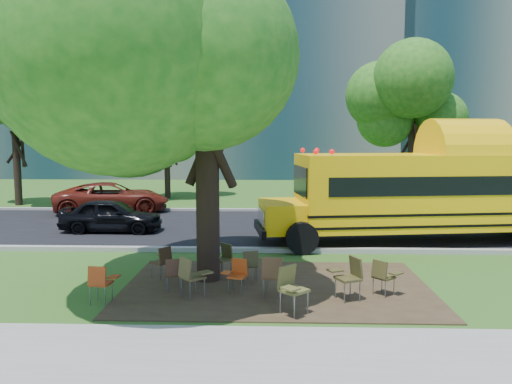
{
  "coord_description": "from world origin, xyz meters",
  "views": [
    {
      "loc": [
        0.89,
        -11.74,
        3.48
      ],
      "look_at": [
        0.4,
        3.12,
        1.82
      ],
      "focal_mm": 35.0,
      "sensor_mm": 36.0,
      "label": 1
    }
  ],
  "objects_px": {
    "chair_5": "(291,285)",
    "chair_10": "(205,256)",
    "chair_7": "(383,274)",
    "chair_4": "(274,273)",
    "chair_11": "(251,263)",
    "bg_car_red": "(112,198)",
    "chair_8": "(163,259)",
    "school_bus": "(457,191)",
    "main_tree": "(206,55)",
    "chair_1": "(191,273)",
    "chair_9": "(223,256)",
    "chair_2": "(175,271)",
    "chair_6": "(349,274)",
    "chair_0": "(101,280)",
    "black_car": "(112,216)",
    "chair_3": "(237,272)"
  },
  "relations": [
    {
      "from": "chair_7",
      "to": "chair_5",
      "type": "bearing_deg",
      "value": -101.7
    },
    {
      "from": "chair_5",
      "to": "chair_7",
      "type": "height_order",
      "value": "chair_5"
    },
    {
      "from": "chair_7",
      "to": "chair_2",
      "type": "bearing_deg",
      "value": -133.51
    },
    {
      "from": "chair_8",
      "to": "black_car",
      "type": "relative_size",
      "value": 0.23
    },
    {
      "from": "chair_1",
      "to": "chair_9",
      "type": "xyz_separation_m",
      "value": [
        0.49,
        1.86,
        -0.07
      ]
    },
    {
      "from": "chair_5",
      "to": "chair_10",
      "type": "bearing_deg",
      "value": -94.69
    },
    {
      "from": "school_bus",
      "to": "bg_car_red",
      "type": "height_order",
      "value": "school_bus"
    },
    {
      "from": "school_bus",
      "to": "chair_5",
      "type": "bearing_deg",
      "value": -137.25
    },
    {
      "from": "chair_4",
      "to": "main_tree",
      "type": "bearing_deg",
      "value": 148.46
    },
    {
      "from": "chair_11",
      "to": "chair_0",
      "type": "bearing_deg",
      "value": -162.55
    },
    {
      "from": "chair_4",
      "to": "chair_7",
      "type": "height_order",
      "value": "chair_4"
    },
    {
      "from": "main_tree",
      "to": "chair_1",
      "type": "bearing_deg",
      "value": -97.5
    },
    {
      "from": "chair_6",
      "to": "chair_9",
      "type": "bearing_deg",
      "value": 34.78
    },
    {
      "from": "chair_1",
      "to": "chair_8",
      "type": "relative_size",
      "value": 1.13
    },
    {
      "from": "chair_6",
      "to": "chair_11",
      "type": "xyz_separation_m",
      "value": [
        -2.14,
        1.25,
        -0.1
      ]
    },
    {
      "from": "main_tree",
      "to": "chair_1",
      "type": "xyz_separation_m",
      "value": [
        -0.19,
        -1.41,
        -4.77
      ]
    },
    {
      "from": "chair_0",
      "to": "chair_11",
      "type": "relative_size",
      "value": 1.06
    },
    {
      "from": "bg_car_red",
      "to": "chair_10",
      "type": "bearing_deg",
      "value": -166.91
    },
    {
      "from": "chair_4",
      "to": "chair_11",
      "type": "bearing_deg",
      "value": 123.05
    },
    {
      "from": "school_bus",
      "to": "chair_4",
      "type": "height_order",
      "value": "school_bus"
    },
    {
      "from": "chair_8",
      "to": "chair_5",
      "type": "bearing_deg",
      "value": -91.13
    },
    {
      "from": "chair_0",
      "to": "school_bus",
      "type": "bearing_deg",
      "value": 40.67
    },
    {
      "from": "main_tree",
      "to": "chair_4",
      "type": "height_order",
      "value": "main_tree"
    },
    {
      "from": "chair_8",
      "to": "main_tree",
      "type": "bearing_deg",
      "value": -56.93
    },
    {
      "from": "chair_1",
      "to": "chair_4",
      "type": "xyz_separation_m",
      "value": [
        1.78,
        0.06,
        0.02
      ]
    },
    {
      "from": "bg_car_red",
      "to": "chair_5",
      "type": "bearing_deg",
      "value": -164.66
    },
    {
      "from": "chair_3",
      "to": "bg_car_red",
      "type": "height_order",
      "value": "bg_car_red"
    },
    {
      "from": "chair_7",
      "to": "chair_4",
      "type": "bearing_deg",
      "value": -125.41
    },
    {
      "from": "chair_6",
      "to": "chair_10",
      "type": "bearing_deg",
      "value": 41.7
    },
    {
      "from": "chair_5",
      "to": "chair_0",
      "type": "bearing_deg",
      "value": -51.12
    },
    {
      "from": "chair_5",
      "to": "chair_7",
      "type": "bearing_deg",
      "value": 166.15
    },
    {
      "from": "bg_car_red",
      "to": "chair_8",
      "type": "bearing_deg",
      "value": -171.69
    },
    {
      "from": "chair_0",
      "to": "black_car",
      "type": "xyz_separation_m",
      "value": [
        -2.28,
        7.75,
        0.1
      ]
    },
    {
      "from": "chair_9",
      "to": "bg_car_red",
      "type": "distance_m",
      "value": 11.76
    },
    {
      "from": "chair_4",
      "to": "chair_8",
      "type": "relative_size",
      "value": 1.16
    },
    {
      "from": "chair_0",
      "to": "main_tree",
      "type": "bearing_deg",
      "value": 48.18
    },
    {
      "from": "main_tree",
      "to": "chair_0",
      "type": "distance_m",
      "value": 5.52
    },
    {
      "from": "chair_4",
      "to": "chair_9",
      "type": "relative_size",
      "value": 1.17
    },
    {
      "from": "chair_2",
      "to": "chair_6",
      "type": "bearing_deg",
      "value": -22.68
    },
    {
      "from": "chair_1",
      "to": "chair_10",
      "type": "xyz_separation_m",
      "value": [
        0.09,
        1.6,
        -0.01
      ]
    },
    {
      "from": "chair_1",
      "to": "bg_car_red",
      "type": "height_order",
      "value": "bg_car_red"
    },
    {
      "from": "main_tree",
      "to": "chair_2",
      "type": "relative_size",
      "value": 11.35
    },
    {
      "from": "chair_7",
      "to": "black_car",
      "type": "xyz_separation_m",
      "value": [
        -8.26,
        7.05,
        0.11
      ]
    },
    {
      "from": "chair_7",
      "to": "chair_10",
      "type": "xyz_separation_m",
      "value": [
        -4.06,
        1.27,
        0.06
      ]
    },
    {
      "from": "main_tree",
      "to": "chair_6",
      "type": "distance_m",
      "value": 5.88
    },
    {
      "from": "chair_4",
      "to": "chair_11",
      "type": "distance_m",
      "value": 1.35
    },
    {
      "from": "chair_2",
      "to": "chair_6",
      "type": "distance_m",
      "value": 3.84
    },
    {
      "from": "chair_0",
      "to": "chair_10",
      "type": "distance_m",
      "value": 2.74
    },
    {
      "from": "chair_6",
      "to": "chair_10",
      "type": "relative_size",
      "value": 1.05
    },
    {
      "from": "chair_3",
      "to": "chair_7",
      "type": "distance_m",
      "value": 3.2
    }
  ]
}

